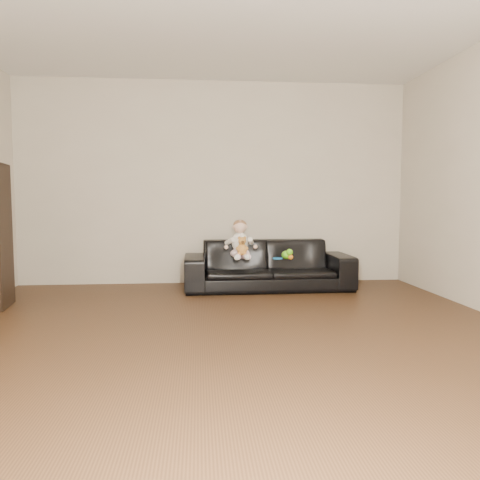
{
  "coord_description": "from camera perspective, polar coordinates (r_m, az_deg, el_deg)",
  "views": [
    {
      "loc": [
        -0.21,
        -3.34,
        1.06
      ],
      "look_at": [
        0.28,
        2.15,
        0.61
      ],
      "focal_mm": 35.0,
      "sensor_mm": 36.0,
      "label": 1
    }
  ],
  "objects": [
    {
      "name": "teddy_bear",
      "position": [
        5.39,
        0.25,
        -0.76
      ],
      "size": [
        0.14,
        0.14,
        0.22
      ],
      "rotation": [
        0.0,
        0.0,
        0.32
      ],
      "color": "#C38337",
      "rests_on": "sofa"
    },
    {
      "name": "wall_back",
      "position": [
        6.1,
        -3.13,
        6.94
      ],
      "size": [
        5.0,
        0.0,
        5.0
      ],
      "primitive_type": "plane",
      "rotation": [
        1.57,
        0.0,
        0.0
      ],
      "color": "beige",
      "rests_on": "ground"
    },
    {
      "name": "toy_green",
      "position": [
        5.52,
        5.7,
        -1.81
      ],
      "size": [
        0.14,
        0.16,
        0.1
      ],
      "primitive_type": "ellipsoid",
      "rotation": [
        0.0,
        0.0,
        0.19
      ],
      "color": "#62D218",
      "rests_on": "sofa"
    },
    {
      "name": "floor",
      "position": [
        3.51,
        -1.46,
        -12.85
      ],
      "size": [
        5.5,
        5.5,
        0.0
      ],
      "primitive_type": "plane",
      "color": "#432A18",
      "rests_on": "ground"
    },
    {
      "name": "baby",
      "position": [
        5.53,
        0.01,
        -0.19
      ],
      "size": [
        0.33,
        0.4,
        0.46
      ],
      "rotation": [
        0.0,
        0.0,
        0.14
      ],
      "color": "#FAD3DE",
      "rests_on": "sofa"
    },
    {
      "name": "toy_rattle",
      "position": [
        5.47,
        6.19,
        -2.08
      ],
      "size": [
        0.07,
        0.07,
        0.06
      ],
      "primitive_type": "sphere",
      "rotation": [
        0.0,
        0.0,
        -0.12
      ],
      "color": "orange",
      "rests_on": "sofa"
    },
    {
      "name": "toy_blue_disc",
      "position": [
        5.53,
        4.62,
        -2.24
      ],
      "size": [
        0.14,
        0.14,
        0.02
      ],
      "primitive_type": "cylinder",
      "rotation": [
        0.0,
        0.0,
        0.24
      ],
      "color": "blue",
      "rests_on": "sofa"
    },
    {
      "name": "sofa",
      "position": [
        5.71,
        3.39,
        -3.03
      ],
      "size": [
        2.02,
        0.8,
        0.59
      ],
      "primitive_type": "imported",
      "rotation": [
        0.0,
        0.0,
        0.01
      ],
      "color": "black",
      "rests_on": "floor"
    },
    {
      "name": "wall_front",
      "position": [
        0.68,
        14.91,
        25.51
      ],
      "size": [
        5.0,
        0.0,
        5.0
      ],
      "primitive_type": "plane",
      "rotation": [
        -1.57,
        0.0,
        0.0
      ],
      "color": "beige",
      "rests_on": "ground"
    }
  ]
}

